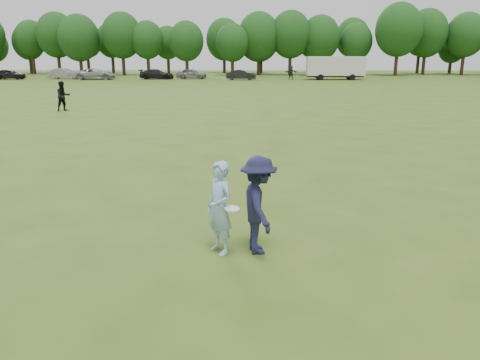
{
  "coord_description": "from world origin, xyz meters",
  "views": [
    {
      "loc": [
        0.95,
        -8.24,
        3.53
      ],
      "look_at": [
        0.81,
        0.73,
        1.1
      ],
      "focal_mm": 35.0,
      "sensor_mm": 36.0,
      "label": 1
    }
  ],
  "objects": [
    {
      "name": "car_e",
      "position": [
        -7.19,
        61.13,
        0.74
      ],
      "size": [
        4.53,
        2.26,
        1.48
      ],
      "primitive_type": "imported",
      "rotation": [
        0.0,
        0.0,
        1.45
      ],
      "color": "slate",
      "rests_on": "ground"
    },
    {
      "name": "player_far_d",
      "position": [
        7.11,
        59.86,
        0.98
      ],
      "size": [
        1.84,
        0.63,
        1.97
      ],
      "primitive_type": "imported",
      "rotation": [
        0.0,
        0.0,
        -0.03
      ],
      "color": "#272727",
      "rests_on": "ground"
    },
    {
      "name": "player_far_a",
      "position": [
        -10.77,
        21.59,
        0.93
      ],
      "size": [
        1.15,
        1.13,
        1.86
      ],
      "primitive_type": "imported",
      "rotation": [
        0.0,
        0.0,
        0.74
      ],
      "color": "black",
      "rests_on": "ground"
    },
    {
      "name": "thrower",
      "position": [
        0.46,
        -0.29,
        0.85
      ],
      "size": [
        0.7,
        0.74,
        1.71
      ],
      "primitive_type": "imported",
      "rotation": [
        0.0,
        0.0,
        -0.92
      ],
      "color": "#91B8E0",
      "rests_on": "ground"
    },
    {
      "name": "treeline",
      "position": [
        2.81,
        76.9,
        6.26
      ],
      "size": [
        130.35,
        18.39,
        11.74
      ],
      "color": "#332114",
      "rests_on": "ground"
    },
    {
      "name": "defender",
      "position": [
        1.16,
        -0.24,
        0.9
      ],
      "size": [
        0.88,
        1.27,
        1.8
      ],
      "primitive_type": "imported",
      "rotation": [
        0.0,
        0.0,
        1.77
      ],
      "color": "#1A1B3A",
      "rests_on": "ground"
    },
    {
      "name": "ground",
      "position": [
        0.0,
        0.0,
        0.0
      ],
      "size": [
        200.0,
        200.0,
        0.0
      ],
      "primitive_type": "plane",
      "color": "#355116",
      "rests_on": "ground"
    },
    {
      "name": "car_b",
      "position": [
        -25.73,
        60.97,
        0.75
      ],
      "size": [
        4.71,
        2.07,
        1.51
      ],
      "primitive_type": "imported",
      "rotation": [
        0.0,
        0.0,
        1.47
      ],
      "color": "gray",
      "rests_on": "ground"
    },
    {
      "name": "field_cone",
      "position": [
        22.59,
        43.98,
        0.15
      ],
      "size": [
        0.28,
        0.28,
        0.3
      ],
      "primitive_type": "cone",
      "color": "orange",
      "rests_on": "ground"
    },
    {
      "name": "car_d",
      "position": [
        -12.12,
        60.24,
        0.71
      ],
      "size": [
        4.88,
        1.99,
        1.41
      ],
      "primitive_type": "imported",
      "rotation": [
        0.0,
        0.0,
        1.57
      ],
      "color": "black",
      "rests_on": "ground"
    },
    {
      "name": "disc_in_play",
      "position": [
        0.69,
        -0.51,
        0.92
      ],
      "size": [
        0.29,
        0.29,
        0.06
      ],
      "color": "white",
      "rests_on": "ground"
    },
    {
      "name": "car_f",
      "position": [
        0.04,
        58.62,
        0.69
      ],
      "size": [
        4.24,
        1.59,
        1.38
      ],
      "primitive_type": "imported",
      "rotation": [
        0.0,
        0.0,
        1.54
      ],
      "color": "black",
      "rests_on": "ground"
    },
    {
      "name": "car_c",
      "position": [
        -20.53,
        59.19,
        0.77
      ],
      "size": [
        5.74,
        3.0,
        1.54
      ],
      "primitive_type": "imported",
      "rotation": [
        0.0,
        0.0,
        1.65
      ],
      "color": "#97989C",
      "rests_on": "ground"
    },
    {
      "name": "cargo_trailer",
      "position": [
        13.28,
        59.43,
        1.78
      ],
      "size": [
        9.0,
        2.75,
        3.2
      ],
      "color": "silver",
      "rests_on": "ground"
    },
    {
      "name": "car_a",
      "position": [
        -32.99,
        59.45,
        0.72
      ],
      "size": [
        4.28,
        1.78,
        1.45
      ],
      "primitive_type": "imported",
      "rotation": [
        0.0,
        0.0,
        1.59
      ],
      "color": "black",
      "rests_on": "ground"
    }
  ]
}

